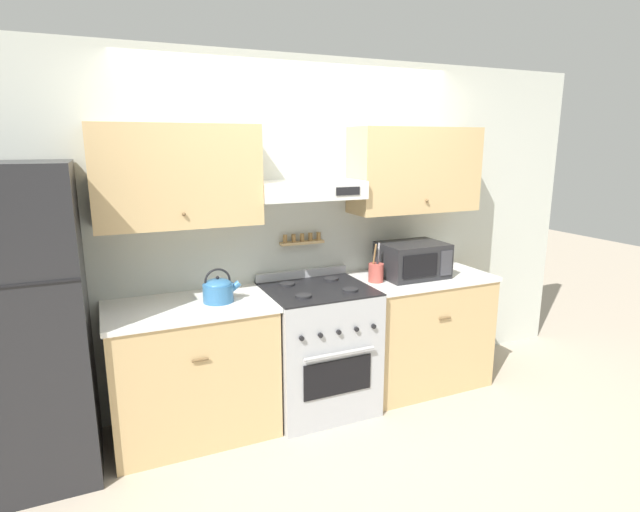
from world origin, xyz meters
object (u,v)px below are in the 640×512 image
at_px(stove_range, 318,348).
at_px(microwave, 412,260).
at_px(refrigerator, 15,328).
at_px(tea_kettle, 218,290).
at_px(utensil_crock, 376,272).

relative_size(stove_range, microwave, 1.99).
relative_size(refrigerator, tea_kettle, 7.22).
bearing_deg(tea_kettle, utensil_crock, 0.00).
relative_size(stove_range, refrigerator, 0.54).
bearing_deg(stove_range, refrigerator, -179.48).
bearing_deg(tea_kettle, refrigerator, -179.05).
bearing_deg(microwave, refrigerator, -179.21).
xyz_separation_m(refrigerator, microwave, (2.68, 0.04, 0.13)).
bearing_deg(tea_kettle, stove_range, -0.17).
xyz_separation_m(refrigerator, tea_kettle, (1.16, 0.02, 0.08)).
bearing_deg(utensil_crock, stove_range, -179.74).
distance_m(stove_range, microwave, 1.00).
height_order(stove_range, tea_kettle, tea_kettle).
distance_m(refrigerator, utensil_crock, 2.35).
xyz_separation_m(microwave, utensil_crock, (-0.33, -0.02, -0.06)).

